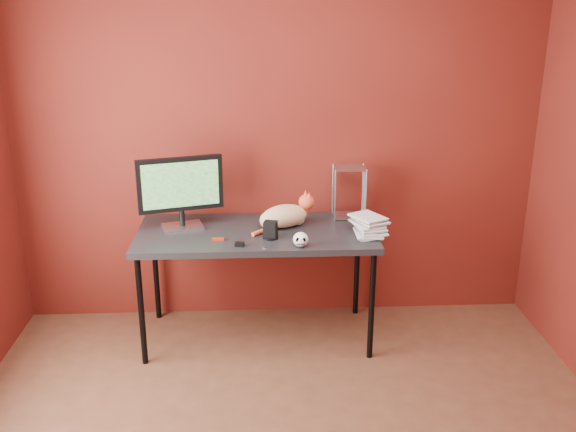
{
  "coord_description": "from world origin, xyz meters",
  "views": [
    {
      "loc": [
        -0.14,
        -2.44,
        2.15
      ],
      "look_at": [
        0.04,
        1.15,
        0.92
      ],
      "focal_mm": 40.0,
      "sensor_mm": 36.0,
      "label": 1
    }
  ],
  "objects_px": {
    "skull_mug": "(301,239)",
    "book_stack": "(361,132)",
    "desk": "(256,238)",
    "monitor": "(181,189)",
    "cat": "(285,216)",
    "speaker": "(270,231)"
  },
  "relations": [
    {
      "from": "skull_mug",
      "to": "book_stack",
      "type": "relative_size",
      "value": 0.07
    },
    {
      "from": "desk",
      "to": "monitor",
      "type": "distance_m",
      "value": 0.57
    },
    {
      "from": "monitor",
      "to": "skull_mug",
      "type": "height_order",
      "value": "monitor"
    },
    {
      "from": "skull_mug",
      "to": "desk",
      "type": "bearing_deg",
      "value": 135.32
    },
    {
      "from": "desk",
      "to": "skull_mug",
      "type": "relative_size",
      "value": 16.35
    },
    {
      "from": "desk",
      "to": "skull_mug",
      "type": "xyz_separation_m",
      "value": [
        0.26,
        -0.29,
        0.1
      ]
    },
    {
      "from": "cat",
      "to": "skull_mug",
      "type": "height_order",
      "value": "cat"
    },
    {
      "from": "desk",
      "to": "speaker",
      "type": "xyz_separation_m",
      "value": [
        0.09,
        -0.14,
        0.1
      ]
    },
    {
      "from": "skull_mug",
      "to": "monitor",
      "type": "bearing_deg",
      "value": 156.66
    },
    {
      "from": "desk",
      "to": "skull_mug",
      "type": "height_order",
      "value": "skull_mug"
    },
    {
      "from": "cat",
      "to": "speaker",
      "type": "xyz_separation_m",
      "value": [
        -0.1,
        -0.2,
        -0.03
      ]
    },
    {
      "from": "speaker",
      "to": "book_stack",
      "type": "distance_m",
      "value": 0.8
    },
    {
      "from": "monitor",
      "to": "book_stack",
      "type": "relative_size",
      "value": 0.41
    },
    {
      "from": "book_stack",
      "to": "desk",
      "type": "bearing_deg",
      "value": 170.29
    },
    {
      "from": "cat",
      "to": "skull_mug",
      "type": "xyz_separation_m",
      "value": [
        0.08,
        -0.35,
        -0.03
      ]
    },
    {
      "from": "skull_mug",
      "to": "cat",
      "type": "bearing_deg",
      "value": 105.51
    },
    {
      "from": "desk",
      "to": "cat",
      "type": "height_order",
      "value": "cat"
    },
    {
      "from": "cat",
      "to": "desk",
      "type": "bearing_deg",
      "value": 177.03
    },
    {
      "from": "skull_mug",
      "to": "speaker",
      "type": "distance_m",
      "value": 0.23
    },
    {
      "from": "monitor",
      "to": "speaker",
      "type": "xyz_separation_m",
      "value": [
        0.56,
        -0.21,
        -0.21
      ]
    },
    {
      "from": "monitor",
      "to": "cat",
      "type": "xyz_separation_m",
      "value": [
        0.65,
        -0.01,
        -0.18
      ]
    },
    {
      "from": "speaker",
      "to": "skull_mug",
      "type": "bearing_deg",
      "value": -25.51
    }
  ]
}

